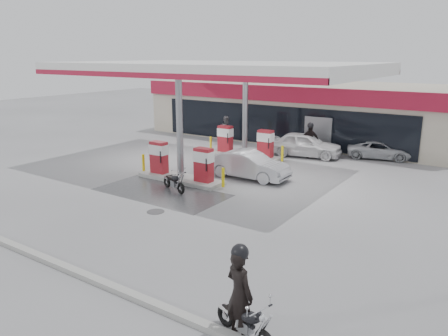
% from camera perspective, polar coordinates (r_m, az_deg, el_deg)
% --- Properties ---
extents(ground, '(90.00, 90.00, 0.00)m').
position_cam_1_polar(ground, '(20.11, -9.26, -2.91)').
color(ground, gray).
rests_on(ground, ground).
extents(wet_patch, '(6.00, 3.00, 0.00)m').
position_cam_1_polar(wet_patch, '(19.79, -8.20, -3.16)').
color(wet_patch, '#4C4C4F').
rests_on(wet_patch, ground).
extents(drain_cover, '(0.70, 0.70, 0.01)m').
position_cam_1_polar(drain_cover, '(17.43, -8.93, -5.66)').
color(drain_cover, '#38383A').
rests_on(drain_cover, ground).
extents(kerb, '(28.00, 0.25, 0.15)m').
position_cam_1_polar(kerb, '(16.07, -26.73, -8.64)').
color(kerb, gray).
rests_on(kerb, ground).
extents(store_building, '(22.00, 8.22, 4.00)m').
position_cam_1_polar(store_building, '(32.88, 10.03, 7.44)').
color(store_building, beige).
rests_on(store_building, ground).
extents(canopy, '(16.00, 10.02, 5.51)m').
position_cam_1_polar(canopy, '(23.09, -1.11, 12.83)').
color(canopy, silver).
rests_on(canopy, ground).
extents(pump_island_near, '(5.14, 1.30, 1.78)m').
position_cam_1_polar(pump_island_near, '(21.36, -5.68, 0.23)').
color(pump_island_near, '#9E9E99').
rests_on(pump_island_near, ground).
extents(pump_island_far, '(5.14, 1.30, 1.78)m').
position_cam_1_polar(pump_island_far, '(26.13, 2.72, 2.94)').
color(pump_island_far, '#9E9E99').
rests_on(pump_island_far, ground).
extents(main_motorcycle, '(1.71, 0.81, 0.90)m').
position_cam_1_polar(main_motorcycle, '(9.96, 2.80, -19.58)').
color(main_motorcycle, black).
rests_on(main_motorcycle, ground).
extents(biker_main, '(0.85, 0.68, 2.03)m').
position_cam_1_polar(biker_main, '(9.74, 2.04, -16.11)').
color(biker_main, black).
rests_on(biker_main, ground).
extents(parked_motorcycle, '(1.70, 0.89, 0.91)m').
position_cam_1_polar(parked_motorcycle, '(19.82, -6.52, -1.86)').
color(parked_motorcycle, black).
rests_on(parked_motorcycle, ground).
extents(sedan_white, '(4.59, 2.53, 1.48)m').
position_cam_1_polar(sedan_white, '(26.73, 10.55, 3.04)').
color(sedan_white, silver).
rests_on(sedan_white, ground).
extents(attendant, '(0.77, 0.96, 1.92)m').
position_cam_1_polar(attendant, '(30.07, 0.35, 4.99)').
color(attendant, '#4E4E52').
rests_on(attendant, ground).
extents(hatchback_silver, '(4.14, 1.53, 1.35)m').
position_cam_1_polar(hatchback_silver, '(21.68, 3.26, 0.40)').
color(hatchback_silver, '#B0B1B8').
rests_on(hatchback_silver, ground).
extents(parked_car_left, '(3.70, 1.63, 1.06)m').
position_cam_1_polar(parked_car_left, '(33.25, 1.19, 5.16)').
color(parked_car_left, '#131D42').
rests_on(parked_car_left, ground).
extents(parked_car_right, '(4.06, 2.58, 1.04)m').
position_cam_1_polar(parked_car_right, '(27.42, 19.76, 2.24)').
color(parked_car_right, '#B4B7BD').
rests_on(parked_car_right, ground).
extents(biker_walking, '(1.19, 1.12, 1.97)m').
position_cam_1_polar(biker_walking, '(26.58, 11.13, 3.48)').
color(biker_walking, black).
rests_on(biker_walking, ground).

